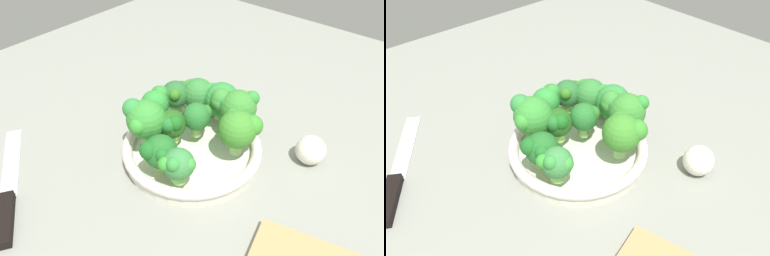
% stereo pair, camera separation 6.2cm
% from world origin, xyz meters
% --- Properties ---
extents(ground_plane, '(1.30, 1.30, 0.03)m').
position_xyz_m(ground_plane, '(0.00, 0.00, -0.01)').
color(ground_plane, gray).
extents(bowl, '(0.24, 0.24, 0.03)m').
position_xyz_m(bowl, '(0.02, -0.02, 0.02)').
color(bowl, silver).
rests_on(bowl, ground_plane).
extents(broccoli_floret_0, '(0.05, 0.05, 0.06)m').
position_xyz_m(broccoli_floret_0, '(0.04, -0.05, 0.07)').
color(broccoli_floret_0, '#A1D766').
rests_on(broccoli_floret_0, bowl).
extents(broccoli_floret_1, '(0.05, 0.05, 0.06)m').
position_xyz_m(broccoli_floret_1, '(0.10, 0.02, 0.07)').
color(broccoli_floret_1, '#82CA60').
rests_on(broccoli_floret_1, bowl).
extents(broccoli_floret_2, '(0.06, 0.07, 0.08)m').
position_xyz_m(broccoli_floret_2, '(-0.06, 0.02, 0.08)').
color(broccoli_floret_2, '#7BC24D').
rests_on(broccoli_floret_2, bowl).
extents(broccoli_floret_3, '(0.06, 0.05, 0.06)m').
position_xyz_m(broccoli_floret_3, '(0.10, -0.02, 0.07)').
color(broccoli_floret_3, '#90C157').
rests_on(broccoli_floret_3, bowl).
extents(broccoli_floret_4, '(0.06, 0.06, 0.07)m').
position_xyz_m(broccoli_floret_4, '(-0.06, -0.07, 0.07)').
color(broccoli_floret_4, '#77B350').
rests_on(broccoli_floret_4, bowl).
extents(broccoli_floret_5, '(0.06, 0.06, 0.08)m').
position_xyz_m(broccoli_floret_5, '(-0.01, 0.05, 0.08)').
color(broccoli_floret_5, '#8FC972').
rests_on(broccoli_floret_5, bowl).
extents(broccoli_floret_6, '(0.05, 0.05, 0.06)m').
position_xyz_m(broccoli_floret_6, '(-0.00, -0.03, 0.07)').
color(broccoli_floret_6, '#80B75A').
rests_on(broccoli_floret_6, bowl).
extents(broccoli_floret_7, '(0.06, 0.05, 0.06)m').
position_xyz_m(broccoli_floret_7, '(0.01, -0.11, 0.07)').
color(broccoli_floret_7, '#80B053').
rests_on(broccoli_floret_7, bowl).
extents(broccoli_floret_8, '(0.07, 0.07, 0.07)m').
position_xyz_m(broccoli_floret_8, '(-0.06, -0.02, 0.07)').
color(broccoli_floret_8, '#77B05C').
rests_on(broccoli_floret_8, bowl).
extents(broccoli_floret_9, '(0.06, 0.05, 0.06)m').
position_xyz_m(broccoli_floret_9, '(-0.03, -0.10, 0.07)').
color(broccoli_floret_9, '#9BD463').
rests_on(broccoli_floret_9, bowl).
extents(broccoli_floret_10, '(0.07, 0.07, 0.08)m').
position_xyz_m(broccoli_floret_10, '(0.07, -0.08, 0.08)').
color(broccoli_floret_10, '#92BD63').
rests_on(broccoli_floret_10, bowl).
extents(knife, '(0.16, 0.24, 0.01)m').
position_xyz_m(knife, '(0.28, -0.17, 0.01)').
color(knife, silver).
rests_on(knife, ground_plane).
extents(garlic_bulb, '(0.05, 0.05, 0.05)m').
position_xyz_m(garlic_bulb, '(-0.10, 0.14, 0.03)').
color(garlic_bulb, white).
rests_on(garlic_bulb, ground_plane).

